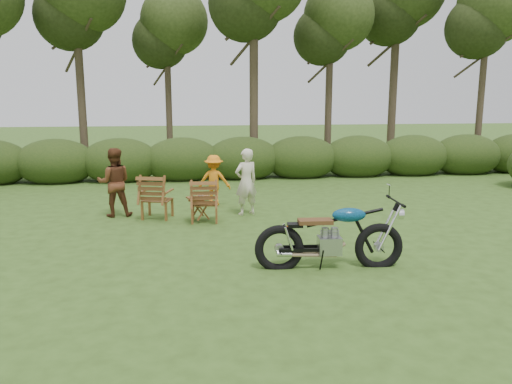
{
  "coord_description": "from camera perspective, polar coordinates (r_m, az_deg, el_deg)",
  "views": [
    {
      "loc": [
        -1.84,
        -7.48,
        2.7
      ],
      "look_at": [
        -0.56,
        1.79,
        0.9
      ],
      "focal_mm": 35.0,
      "sensor_mm": 36.0,
      "label": 1
    }
  ],
  "objects": [
    {
      "name": "adult_b",
      "position": [
        11.89,
        -15.7,
        -2.65
      ],
      "size": [
        0.81,
        0.66,
        1.56
      ],
      "primitive_type": "imported",
      "rotation": [
        0.0,
        0.0,
        3.23
      ],
      "color": "#582E19",
      "rests_on": "ground"
    },
    {
      "name": "child",
      "position": [
        12.63,
        -4.78,
        -1.49
      ],
      "size": [
        0.89,
        0.62,
        1.27
      ],
      "primitive_type": "imported",
      "rotation": [
        0.0,
        0.0,
        2.95
      ],
      "color": "orange",
      "rests_on": "ground"
    },
    {
      "name": "lawn_chair_right",
      "position": [
        11.01,
        -5.88,
        -3.37
      ],
      "size": [
        0.69,
        0.69,
        0.95
      ],
      "primitive_type": null,
      "rotation": [
        0.0,
        0.0,
        3.08
      ],
      "color": "brown",
      "rests_on": "ground"
    },
    {
      "name": "motorcycle",
      "position": [
        8.19,
        8.31,
        -8.49
      ],
      "size": [
        2.31,
        1.02,
        1.29
      ],
      "primitive_type": null,
      "rotation": [
        0.0,
        0.0,
        -0.07
      ],
      "color": "#0D6EAE",
      "rests_on": "ground"
    },
    {
      "name": "side_table",
      "position": [
        10.94,
        -6.38,
        -2.0
      ],
      "size": [
        0.64,
        0.59,
        0.54
      ],
      "primitive_type": null,
      "rotation": [
        0.0,
        0.0,
        0.34
      ],
      "color": "#5A2B16",
      "rests_on": "ground"
    },
    {
      "name": "adult_a",
      "position": [
        11.61,
        -1.12,
        -2.57
      ],
      "size": [
        0.66,
        0.55,
        1.53
      ],
      "primitive_type": "imported",
      "rotation": [
        0.0,
        0.0,
        3.53
      ],
      "color": "beige",
      "rests_on": "ground"
    },
    {
      "name": "cup",
      "position": [
        10.86,
        -6.31,
        -0.37
      ],
      "size": [
        0.15,
        0.15,
        0.1
      ],
      "primitive_type": "imported",
      "rotation": [
        0.0,
        0.0,
        -0.23
      ],
      "color": "beige",
      "rests_on": "side_table"
    },
    {
      "name": "ground",
      "position": [
        8.16,
        5.67,
        -8.49
      ],
      "size": [
        80.0,
        80.0,
        0.0
      ],
      "primitive_type": "plane",
      "color": "#2F4818",
      "rests_on": "ground"
    },
    {
      "name": "lawn_chair_left",
      "position": [
        11.47,
        -11.15,
        -2.94
      ],
      "size": [
        0.85,
        0.85,
        1.0
      ],
      "primitive_type": null,
      "rotation": [
        0.0,
        0.0,
        2.86
      ],
      "color": "brown",
      "rests_on": "ground"
    },
    {
      "name": "tree_line",
      "position": [
        17.41,
        -0.14,
        14.54
      ],
      "size": [
        22.52,
        11.62,
        8.14
      ],
      "color": "#392B1F",
      "rests_on": "ground"
    }
  ]
}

